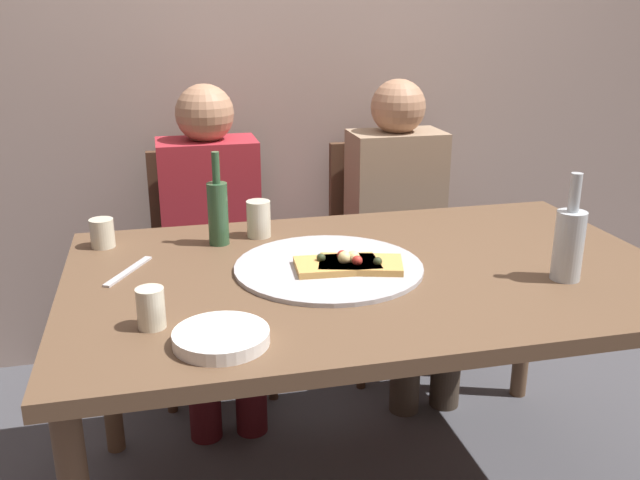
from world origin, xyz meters
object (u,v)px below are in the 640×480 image
at_px(table_knife, 128,271).
at_px(tumbler_far, 151,308).
at_px(dining_table, 371,293).
at_px(pizza_tray, 329,267).
at_px(chair_left, 211,253).
at_px(guest_in_beanie, 402,220).
at_px(guest_in_sweater, 213,234).
at_px(beer_bottle, 569,242).
at_px(wine_bottle, 218,211).
at_px(pizza_slice_last, 360,263).
at_px(chair_right, 388,239).
at_px(pizza_slice_extra, 338,264).
at_px(plate_stack, 221,337).
at_px(wine_glass, 102,233).
at_px(tumbler_near, 259,219).

bearing_deg(table_knife, tumbler_far, 38.24).
xyz_separation_m(dining_table, pizza_tray, (-0.12, 0.02, 0.08)).
relative_size(chair_left, guest_in_beanie, 0.77).
bearing_deg(guest_in_beanie, guest_in_sweater, 0.00).
relative_size(beer_bottle, guest_in_beanie, 0.24).
xyz_separation_m(dining_table, guest_in_beanie, (0.36, 0.75, -0.04)).
distance_m(wine_bottle, table_knife, 0.33).
bearing_deg(pizza_tray, chair_left, 105.87).
xyz_separation_m(pizza_slice_last, guest_in_beanie, (0.40, 0.77, -0.14)).
bearing_deg(dining_table, chair_right, 68.10).
bearing_deg(pizza_slice_last, pizza_slice_extra, 173.10).
bearing_deg(pizza_slice_extra, plate_stack, -135.51).
bearing_deg(chair_right, pizza_tray, 61.52).
bearing_deg(pizza_slice_extra, beer_bottle, -17.70).
height_order(dining_table, guest_in_sweater, guest_in_sweater).
distance_m(pizza_slice_extra, wine_bottle, 0.43).
bearing_deg(chair_left, pizza_tray, 105.87).
height_order(dining_table, wine_glass, wine_glass).
bearing_deg(tumbler_far, plate_stack, -39.18).
bearing_deg(plate_stack, table_knife, 113.05).
bearing_deg(dining_table, table_knife, 169.04).
height_order(beer_bottle, tumbler_far, beer_bottle).
relative_size(wine_glass, chair_left, 0.09).
distance_m(dining_table, wine_glass, 0.81).
bearing_deg(wine_bottle, chair_right, 39.01).
xyz_separation_m(plate_stack, guest_in_sweater, (0.07, 1.10, -0.13)).
height_order(table_knife, chair_right, chair_right).
height_order(table_knife, guest_in_beanie, guest_in_beanie).
height_order(pizza_slice_last, wine_bottle, wine_bottle).
distance_m(pizza_tray, guest_in_sweater, 0.78).
distance_m(table_knife, chair_right, 1.29).
height_order(pizza_tray, plate_stack, plate_stack).
distance_m(pizza_tray, pizza_slice_last, 0.09).
relative_size(chair_right, guest_in_sweater, 0.77).
xyz_separation_m(pizza_tray, pizza_slice_extra, (0.02, -0.03, 0.02)).
bearing_deg(pizza_tray, tumbler_far, -151.51).
distance_m(plate_stack, table_knife, 0.51).
distance_m(table_knife, chair_left, 0.86).
relative_size(wine_glass, plate_stack, 0.41).
xyz_separation_m(pizza_tray, guest_in_beanie, (0.48, 0.73, -0.12)).
height_order(pizza_slice_extra, chair_left, chair_left).
bearing_deg(chair_right, beer_bottle, 95.30).
distance_m(tumbler_near, chair_right, 0.89).
relative_size(pizza_slice_extra, chair_right, 0.25).
bearing_deg(guest_in_beanie, dining_table, 64.22).
bearing_deg(tumbler_far, dining_table, 21.72).
bearing_deg(table_knife, pizza_slice_extra, 104.96).
height_order(wine_glass, table_knife, wine_glass).
height_order(tumbler_near, table_knife, tumbler_near).
bearing_deg(tumbler_far, pizza_slice_extra, 24.68).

